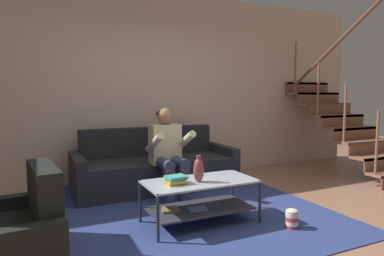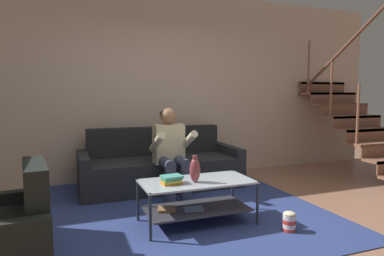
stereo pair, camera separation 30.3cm
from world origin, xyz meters
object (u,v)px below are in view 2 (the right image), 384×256
Objects in this scene: vase at (195,170)px; popcorn_tub at (289,222)px; coffee_table at (196,195)px; book_stack at (172,180)px; person_seated_center at (171,149)px; couch at (160,168)px.

popcorn_tub is (0.79, -0.48, -0.47)m from vase.
book_stack is (-0.26, -0.02, 0.19)m from coffee_table.
person_seated_center is 5.34× the size of book_stack.
book_stack is at bearing 174.92° from vase.
couch is 11.08× the size of popcorn_tub.
book_stack is 1.07× the size of popcorn_tub.
couch is 8.25× the size of vase.
person_seated_center is at bearing 116.34° from popcorn_tub.
person_seated_center is 0.99m from coffee_table.
vase is at bearing -93.75° from person_seated_center.
couch is 1.45m from coffee_table.
person_seated_center reaches higher than couch.
couch is at bearing 110.10° from popcorn_tub.
vase is (-0.03, -0.04, 0.28)m from coffee_table.
person_seated_center reaches higher than book_stack.
couch reaches higher than vase.
book_stack is at bearing -174.99° from coffee_table.
person_seated_center reaches higher than vase.
book_stack reaches higher than coffee_table.
vase is at bearing -121.77° from coffee_table.
couch is at bearing 90.00° from person_seated_center.
popcorn_tub is (0.72, -1.46, -0.53)m from person_seated_center.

